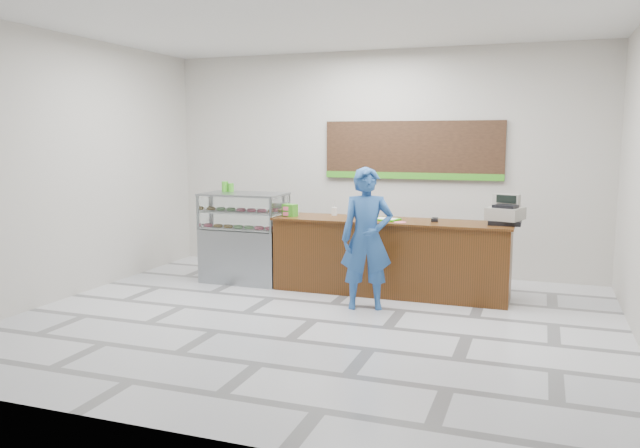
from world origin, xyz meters
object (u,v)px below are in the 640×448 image
(display_case, at_px, (244,237))
(sales_counter, at_px, (390,257))
(serving_tray, at_px, (385,219))
(customer, at_px, (367,239))
(cash_register, at_px, (505,213))

(display_case, bearing_deg, sales_counter, 0.01)
(serving_tray, bearing_deg, customer, -78.43)
(sales_counter, height_order, serving_tray, serving_tray)
(serving_tray, distance_m, customer, 0.81)
(cash_register, bearing_deg, display_case, -161.07)
(sales_counter, xyz_separation_m, cash_register, (1.50, 0.08, 0.66))
(customer, bearing_deg, cash_register, 11.47)
(cash_register, distance_m, customer, 1.87)
(cash_register, relative_size, customer, 0.30)
(customer, bearing_deg, sales_counter, 64.66)
(display_case, bearing_deg, serving_tray, -0.69)
(cash_register, xyz_separation_m, customer, (-1.61, -0.90, -0.28))
(sales_counter, relative_size, customer, 1.83)
(sales_counter, xyz_separation_m, customer, (-0.11, -0.82, 0.38))
(display_case, height_order, serving_tray, display_case)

